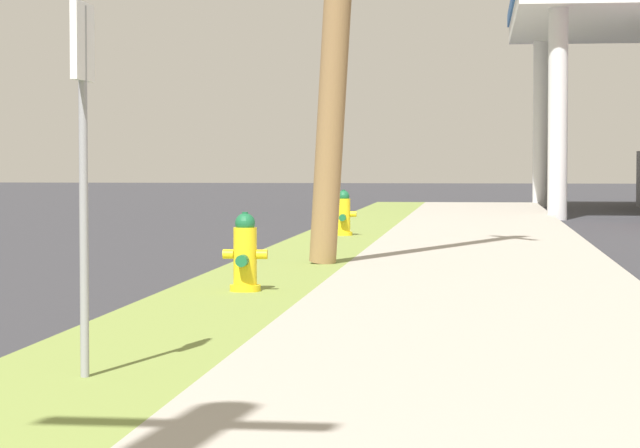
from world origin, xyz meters
TOP-DOWN VIEW (x-y plane):
  - fire_hydrant_second at (0.78, 11.94)m, footprint 0.42×0.38m
  - fire_hydrant_third at (0.76, 21.75)m, footprint 0.42×0.37m
  - street_sign_post at (0.74, 6.66)m, footprint 0.05×0.36m

SIDE VIEW (x-z plane):
  - fire_hydrant_second at x=0.78m, z-range 0.07..0.82m
  - fire_hydrant_third at x=0.76m, z-range 0.07..0.82m
  - street_sign_post at x=0.74m, z-range 0.57..2.69m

